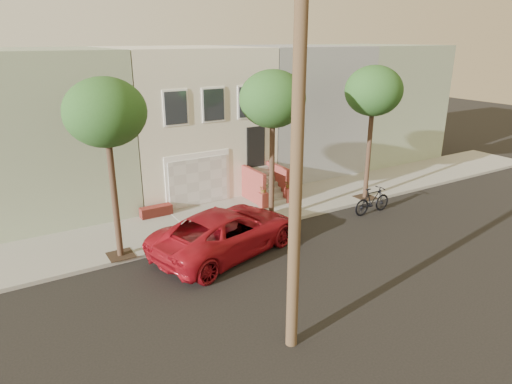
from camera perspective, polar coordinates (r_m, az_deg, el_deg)
ground at (r=16.20m, az=6.57°, el=-9.17°), size 90.00×90.00×0.00m
sidewalk at (r=20.24m, az=-2.68°, el=-2.90°), size 40.00×3.70×0.15m
house_row at (r=24.40m, az=-9.50°, el=9.38°), size 33.10×11.70×7.00m
tree_left at (r=15.64m, az=-18.50°, el=9.37°), size 2.70×2.57×6.30m
tree_mid at (r=18.20m, az=2.12°, el=11.54°), size 2.70×2.57×6.30m
tree_right at (r=21.69m, az=14.65°, el=12.16°), size 2.70×2.57×6.30m
pickup_truck at (r=16.72m, az=-3.71°, el=-4.98°), size 6.49×4.29×1.66m
motorcycle at (r=21.05m, az=14.51°, el=-1.04°), size 2.07×0.61×1.24m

